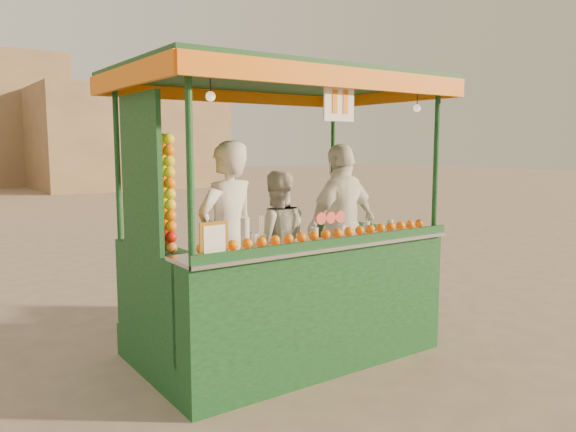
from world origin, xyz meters
TOP-DOWN VIEW (x-y plane):
  - ground at (0.00, 0.00)m, footprint 90.00×90.00m
  - building_right at (7.00, 24.00)m, footprint 9.00×6.00m
  - juice_cart at (0.14, -0.19)m, footprint 3.15×2.04m
  - vendor_left at (-0.42, -0.10)m, footprint 0.77×0.60m
  - vendor_middle at (0.37, 0.24)m, footprint 0.92×0.82m
  - vendor_right at (1.12, 0.02)m, footprint 1.14×0.62m

SIDE VIEW (x-z plane):
  - ground at x=0.00m, z-range 0.00..0.00m
  - juice_cart at x=0.14m, z-range -0.51..2.36m
  - vendor_middle at x=0.37m, z-range 0.33..1.89m
  - vendor_right at x=1.12m, z-range 0.33..2.18m
  - vendor_left at x=-0.42m, z-range 0.33..2.20m
  - building_right at x=7.00m, z-range 0.00..5.00m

